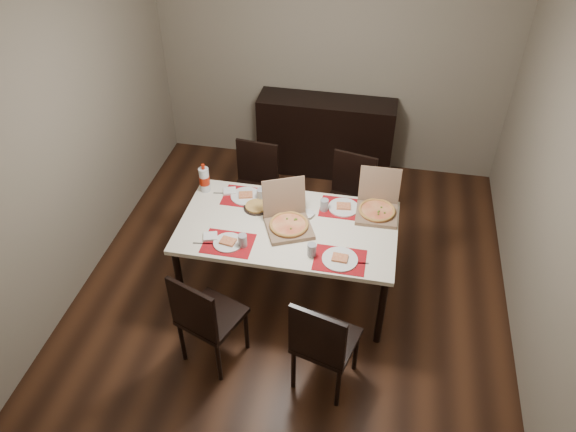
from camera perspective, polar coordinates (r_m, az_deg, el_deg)
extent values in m
cube|color=#3C2012|center=(5.29, 0.84, -6.15)|extent=(3.80, 4.00, 0.02)
cube|color=gray|center=(6.21, 4.49, 15.87)|extent=(3.80, 0.02, 2.60)
cube|color=gray|center=(5.09, -20.86, 7.69)|extent=(0.02, 4.00, 2.60)
cube|color=gray|center=(4.58, 25.23, 2.64)|extent=(0.02, 4.00, 2.60)
cube|color=black|center=(6.39, 3.83, 8.06)|extent=(1.50, 0.40, 0.90)
cube|color=#F6EACE|center=(4.67, 0.00, -1.14)|extent=(1.80, 1.00, 0.04)
cylinder|color=black|center=(4.82, -10.95, -6.59)|extent=(0.06, 0.06, 0.71)
cylinder|color=black|center=(4.57, 9.43, -9.57)|extent=(0.06, 0.06, 0.71)
cylinder|color=black|center=(5.42, -7.84, -0.06)|extent=(0.06, 0.06, 0.71)
cylinder|color=black|center=(5.20, 10.08, -2.34)|extent=(0.06, 0.06, 0.71)
cube|color=black|center=(4.40, -7.72, -10.04)|extent=(0.54, 0.54, 0.04)
cube|color=black|center=(4.12, -9.67, -9.43)|extent=(0.40, 0.18, 0.46)
cylinder|color=black|center=(4.58, -10.69, -12.41)|extent=(0.04, 0.04, 0.43)
cylinder|color=black|center=(4.42, -7.05, -14.49)|extent=(0.04, 0.04, 0.43)
cylinder|color=black|center=(4.74, -7.85, -9.60)|extent=(0.04, 0.04, 0.43)
cylinder|color=black|center=(4.59, -4.25, -11.48)|extent=(0.04, 0.04, 0.43)
cube|color=black|center=(4.22, 3.92, -12.50)|extent=(0.52, 0.52, 0.04)
cube|color=black|center=(3.91, 2.95, -12.21)|extent=(0.41, 0.14, 0.46)
cylinder|color=black|center=(4.35, 0.55, -15.28)|extent=(0.04, 0.04, 0.43)
cylinder|color=black|center=(4.28, 5.09, -16.97)|extent=(0.04, 0.04, 0.43)
cylinder|color=black|center=(4.55, 2.58, -11.95)|extent=(0.04, 0.04, 0.43)
cylinder|color=black|center=(4.48, 6.90, -13.48)|extent=(0.04, 0.04, 0.43)
cube|color=black|center=(5.50, -3.66, 2.24)|extent=(0.46, 0.46, 0.04)
cube|color=black|center=(5.50, -3.11, 5.46)|extent=(0.42, 0.07, 0.46)
cylinder|color=black|center=(5.73, -1.27, 1.10)|extent=(0.04, 0.04, 0.43)
cylinder|color=black|center=(5.83, -4.65, 1.72)|extent=(0.04, 0.04, 0.43)
cylinder|color=black|center=(5.47, -2.41, -1.14)|extent=(0.04, 0.04, 0.43)
cylinder|color=black|center=(5.57, -5.93, -0.45)|extent=(0.04, 0.04, 0.43)
cube|color=black|center=(5.36, 5.92, 0.94)|extent=(0.50, 0.50, 0.04)
cube|color=black|center=(5.36, 6.75, 4.19)|extent=(0.42, 0.12, 0.46)
cylinder|color=black|center=(5.61, 8.09, -0.35)|extent=(0.04, 0.04, 0.43)
cylinder|color=black|center=(5.68, 4.63, 0.57)|extent=(0.04, 0.04, 0.43)
cylinder|color=black|center=(5.34, 6.96, -2.61)|extent=(0.04, 0.04, 0.43)
cylinder|color=black|center=(5.42, 3.35, -1.62)|extent=(0.04, 0.04, 0.43)
cube|color=#A90B13|center=(4.51, -6.09, -2.78)|extent=(0.40, 0.30, 0.00)
cylinder|color=white|center=(4.51, -6.10, -2.70)|extent=(0.24, 0.24, 0.01)
cube|color=#F6CE7B|center=(4.50, -6.11, -2.56)|extent=(0.13, 0.11, 0.02)
cylinder|color=#9799A1|center=(4.45, -4.63, -2.51)|extent=(0.07, 0.07, 0.11)
cube|color=#B2B2B7|center=(4.53, -8.40, -2.79)|extent=(0.20, 0.04, 0.00)
cube|color=white|center=(4.57, -7.89, -2.06)|extent=(0.13, 0.13, 0.02)
cube|color=#A90B13|center=(4.36, 5.28, -4.47)|extent=(0.40, 0.30, 0.00)
cylinder|color=white|center=(4.36, 5.29, -4.39)|extent=(0.28, 0.28, 0.01)
cube|color=#F6CE7B|center=(4.35, 5.30, -4.25)|extent=(0.13, 0.10, 0.02)
cylinder|color=#9799A1|center=(4.36, 2.43, -3.46)|extent=(0.07, 0.07, 0.11)
cube|color=#B2B2B7|center=(4.35, 6.88, -4.78)|extent=(0.20, 0.04, 0.00)
cube|color=#A90B13|center=(4.97, -4.29, 1.95)|extent=(0.40, 0.30, 0.00)
cylinder|color=white|center=(4.97, -4.30, 2.02)|extent=(0.27, 0.27, 0.01)
cube|color=#F6CE7B|center=(4.96, -4.31, 2.16)|extent=(0.14, 0.12, 0.02)
cylinder|color=#9799A1|center=(4.90, -2.78, 2.17)|extent=(0.07, 0.07, 0.11)
cube|color=#B2B2B7|center=(5.03, -6.46, 2.30)|extent=(0.20, 0.04, 0.00)
cube|color=white|center=(5.03, -5.95, 2.54)|extent=(0.13, 0.13, 0.02)
cube|color=#A90B13|center=(4.85, 5.65, 0.80)|extent=(0.40, 0.30, 0.00)
cylinder|color=white|center=(4.85, 5.65, 0.88)|extent=(0.26, 0.26, 0.01)
cube|color=#F6CE7B|center=(4.84, 5.66, 1.02)|extent=(0.13, 0.10, 0.02)
cylinder|color=#9799A1|center=(4.79, 3.70, 1.11)|extent=(0.07, 0.07, 0.11)
cube|color=#B2B2B7|center=(4.87, 7.97, 0.68)|extent=(0.20, 0.04, 0.00)
cube|color=white|center=(4.59, -0.26, -1.53)|extent=(0.15, 0.14, 0.02)
cube|color=#7C5E48|center=(4.61, 0.09, -1.16)|extent=(0.48, 0.48, 0.04)
cube|color=#7C5E48|center=(4.63, -0.41, 1.96)|extent=(0.36, 0.22, 0.32)
cylinder|color=#F6CE7B|center=(4.59, 0.09, -0.91)|extent=(0.41, 0.41, 0.02)
cube|color=#7C5E48|center=(4.81, 8.99, 0.29)|extent=(0.35, 0.35, 0.03)
cube|color=#7C5E48|center=(4.84, 9.30, 3.17)|extent=(0.35, 0.09, 0.31)
cylinder|color=#F6CE7B|center=(4.80, 9.02, 0.53)|extent=(0.30, 0.30, 0.02)
cylinder|color=black|center=(4.84, -3.22, 0.88)|extent=(0.22, 0.22, 0.01)
cylinder|color=tan|center=(4.83, -3.23, 1.02)|extent=(0.19, 0.19, 0.02)
imported|color=white|center=(4.75, 2.03, 0.16)|extent=(0.14, 0.14, 0.03)
cylinder|color=silver|center=(5.02, -8.49, 3.68)|extent=(0.09, 0.09, 0.23)
cylinder|color=#9F1B07|center=(5.03, -8.48, 3.64)|extent=(0.09, 0.09, 0.08)
cylinder|color=#9F1B07|center=(4.95, -8.64, 4.98)|extent=(0.03, 0.03, 0.04)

